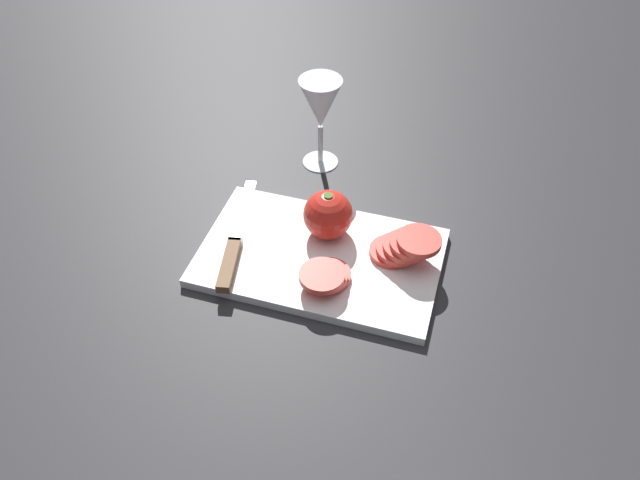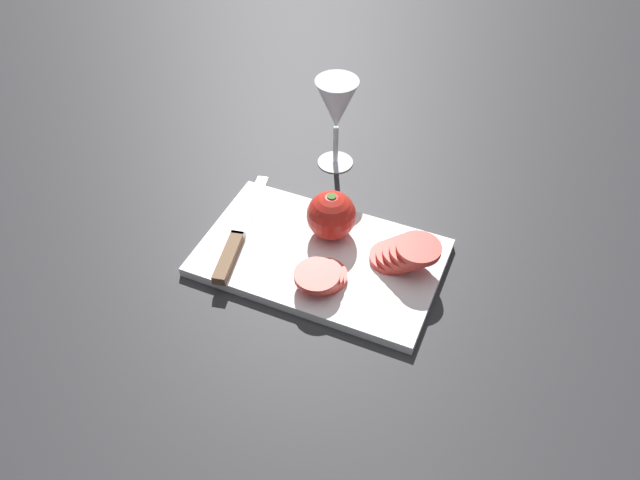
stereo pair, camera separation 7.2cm
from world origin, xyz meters
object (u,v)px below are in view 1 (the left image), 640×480
at_px(wine_glass, 320,107).
at_px(tomato_slice_stack_far, 325,276).
at_px(tomato_slice_stack_near, 405,246).
at_px(knife, 232,254).
at_px(whole_tomato, 328,215).

bearing_deg(wine_glass, tomato_slice_stack_far, -71.82).
xyz_separation_m(tomato_slice_stack_near, tomato_slice_stack_far, (-0.10, -0.08, -0.01)).
distance_m(knife, tomato_slice_stack_near, 0.26).
bearing_deg(whole_tomato, wine_glass, 110.19).
xyz_separation_m(whole_tomato, tomato_slice_stack_far, (0.03, -0.10, -0.02)).
distance_m(wine_glass, tomato_slice_stack_far, 0.31).
bearing_deg(tomato_slice_stack_far, tomato_slice_stack_near, 39.69).
bearing_deg(wine_glass, knife, -101.20).
distance_m(whole_tomato, tomato_slice_stack_far, 0.11).
relative_size(whole_tomato, tomato_slice_stack_far, 0.91).
relative_size(whole_tomato, knife, 0.31).
xyz_separation_m(whole_tomato, tomato_slice_stack_near, (0.12, -0.02, -0.01)).
distance_m(wine_glass, whole_tomato, 0.21).
height_order(wine_glass, whole_tomato, wine_glass).
bearing_deg(knife, tomato_slice_stack_near, -85.46).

